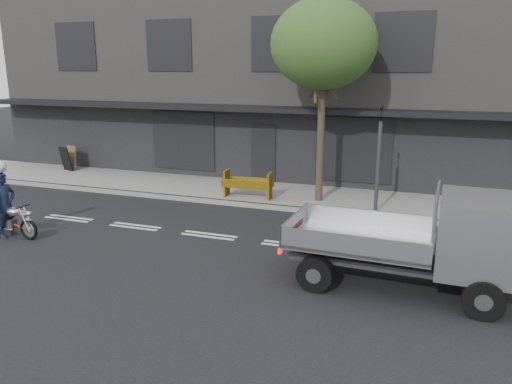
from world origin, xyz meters
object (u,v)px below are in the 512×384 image
object	(u,v)px
traffic_light_pole	(378,166)
flatbed_ute	(460,237)
street_tree	(324,45)
rider	(5,205)
construction_barrier	(245,185)
motorcycle	(11,220)
sandwich_board	(66,159)

from	to	relation	value
traffic_light_pole	flatbed_ute	bearing A→B (deg)	-66.72
street_tree	rider	world-z (taller)	street_tree
traffic_light_pole	construction_barrier	world-z (taller)	traffic_light_pole
rider	construction_barrier	bearing A→B (deg)	-39.93
motorcycle	construction_barrier	size ratio (longest dim) A/B	1.07
flatbed_ute	sandwich_board	distance (m)	17.16
motorcycle	sandwich_board	size ratio (longest dim) A/B	1.75
street_tree	sandwich_board	size ratio (longest dim) A/B	6.42
rider	construction_barrier	distance (m)	7.40
flatbed_ute	rider	bearing A→B (deg)	-176.87
street_tree	flatbed_ute	size ratio (longest dim) A/B	1.38
rider	flatbed_ute	xyz separation A→B (m)	(11.66, 0.19, 0.36)
flatbed_ute	construction_barrier	xyz separation A→B (m)	(-6.60, 5.21, -0.64)
motorcycle	flatbed_ute	distance (m)	11.53
motorcycle	flatbed_ute	world-z (taller)	flatbed_ute
street_tree	construction_barrier	size ratio (longest dim) A/B	3.92
flatbed_ute	sandwich_board	xyz separation A→B (m)	(-15.64, 7.02, -0.60)
street_tree	traffic_light_pole	size ratio (longest dim) A/B	1.93
street_tree	construction_barrier	xyz separation A→B (m)	(-2.43, -0.70, -4.65)
rider	construction_barrier	size ratio (longest dim) A/B	1.06
rider	traffic_light_pole	bearing A→B (deg)	-57.85
traffic_light_pole	flatbed_ute	size ratio (longest dim) A/B	0.71
motorcycle	sandwich_board	bearing A→B (deg)	123.02
traffic_light_pole	street_tree	bearing A→B (deg)	156.97
motorcycle	traffic_light_pole	bearing A→B (deg)	32.54
construction_barrier	sandwich_board	xyz separation A→B (m)	(-9.04, 1.81, 0.04)
traffic_light_pole	rider	xyz separation A→B (m)	(-9.48, -5.25, -0.74)
rider	construction_barrier	xyz separation A→B (m)	(5.05, 5.40, -0.28)
flatbed_ute	sandwich_board	size ratio (longest dim) A/B	4.66
motorcycle	rider	xyz separation A→B (m)	(-0.15, 0.00, 0.43)
motorcycle	street_tree	bearing A→B (deg)	42.94
sandwich_board	motorcycle	bearing A→B (deg)	-41.07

